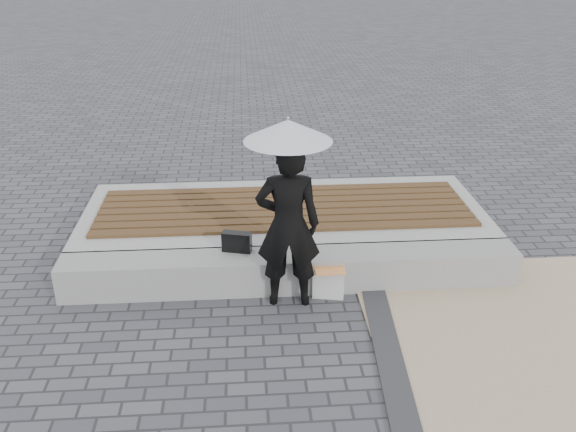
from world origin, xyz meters
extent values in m
plane|color=#4C4C51|center=(0.00, 0.00, 0.00)|extent=(80.00, 80.00, 0.00)
cube|color=#303133|center=(0.75, -0.50, 0.02)|extent=(0.61, 5.20, 0.04)
cube|color=#969591|center=(0.00, 1.60, 0.20)|extent=(5.00, 0.45, 0.40)
cube|color=#ACACA7|center=(0.00, 2.80, 0.20)|extent=(5.00, 2.00, 0.40)
imported|color=black|center=(-0.06, 1.29, 0.90)|extent=(0.67, 0.46, 1.79)
cylinder|color=#A2A2A7|center=(-0.06, 1.29, 1.36)|extent=(0.02, 0.02, 0.85)
cone|color=silver|center=(-0.06, 1.29, 1.89)|extent=(0.85, 0.85, 0.21)
sphere|color=#A2A2A7|center=(-0.06, 1.29, 2.01)|extent=(0.03, 0.03, 0.03)
cube|color=black|center=(-0.59, 1.71, 0.51)|extent=(0.33, 0.19, 0.22)
cube|color=white|center=(0.38, 1.36, 0.18)|extent=(0.35, 0.20, 0.35)
cube|color=#DB2E41|center=(0.38, 1.31, 0.36)|extent=(0.32, 0.24, 0.01)
camera|label=1|loc=(-0.47, -4.41, 3.63)|focal=39.27mm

